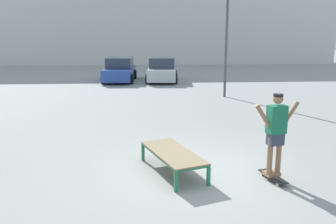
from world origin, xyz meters
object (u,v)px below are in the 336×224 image
at_px(skateboard, 273,177).
at_px(car_silver, 162,70).
at_px(light_post, 227,14).
at_px(car_blue, 120,70).
at_px(skate_box, 173,154).
at_px(skater, 276,129).

height_order(skateboard, car_silver, car_silver).
xyz_separation_m(car_silver, light_post, (2.68, -6.08, 3.13)).
bearing_deg(car_blue, car_silver, -2.92).
height_order(skate_box, light_post, light_post).
relative_size(skateboard, car_silver, 0.19).
height_order(skate_box, car_silver, car_silver).
bearing_deg(skater, skateboard, -76.08).
xyz_separation_m(skater, car_blue, (-4.13, 16.09, -0.38)).
bearing_deg(skater, light_post, 82.77).
height_order(skate_box, skateboard, skate_box).
xyz_separation_m(skateboard, light_post, (1.25, 9.88, 3.75)).
height_order(skateboard, light_post, light_post).
distance_m(car_blue, car_silver, 2.71).
height_order(skate_box, skater, skater).
distance_m(car_blue, light_post, 8.80).
bearing_deg(skateboard, skate_box, 164.06).
relative_size(car_silver, light_post, 0.74).
xyz_separation_m(skater, light_post, (1.25, 9.88, 2.75)).
relative_size(skateboard, light_post, 0.14).
relative_size(skate_box, car_silver, 0.47).
bearing_deg(skate_box, skateboard, -15.94).
bearing_deg(skate_box, skater, -15.90).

